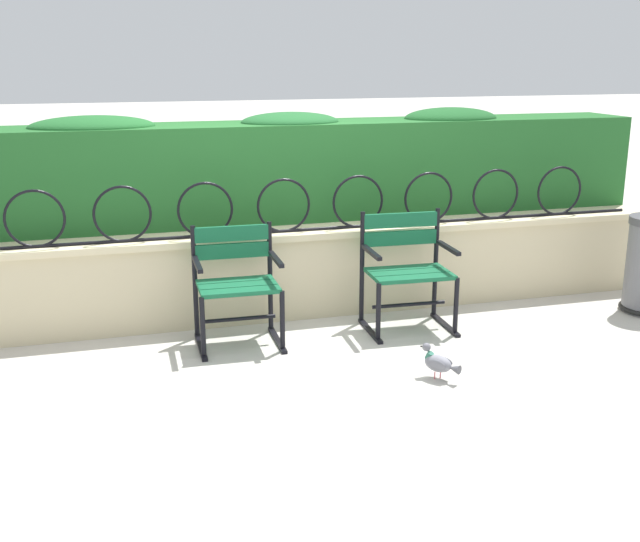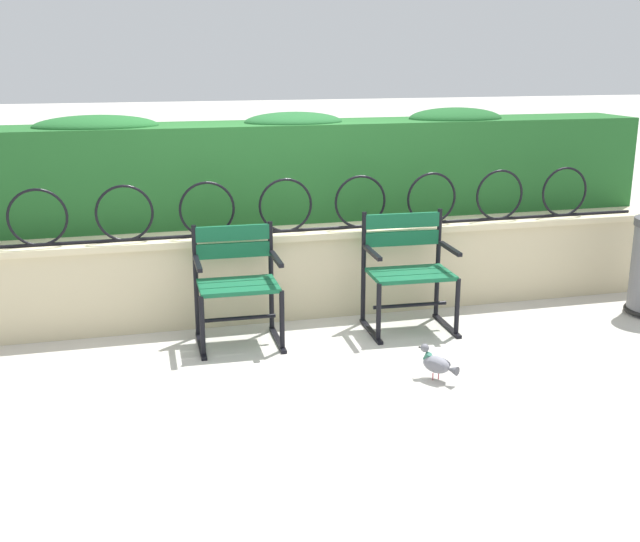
# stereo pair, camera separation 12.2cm
# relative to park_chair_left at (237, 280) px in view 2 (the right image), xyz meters

# --- Properties ---
(ground_plane) EXTENTS (60.00, 60.00, 0.00)m
(ground_plane) POSITION_rel_park_chair_left_xyz_m (0.56, -0.33, -0.46)
(ground_plane) COLOR #BCB7AD
(stone_wall) EXTENTS (6.39, 0.41, 0.69)m
(stone_wall) POSITION_rel_park_chair_left_xyz_m (0.56, 0.51, -0.11)
(stone_wall) COLOR beige
(stone_wall) RESTS_ON ground
(iron_arch_fence) EXTENTS (5.87, 0.02, 0.42)m
(iron_arch_fence) POSITION_rel_park_chair_left_xyz_m (0.47, 0.43, 0.42)
(iron_arch_fence) COLOR black
(iron_arch_fence) RESTS_ON stone_wall
(hedge_row) EXTENTS (6.26, 0.63, 0.88)m
(hedge_row) POSITION_rel_park_chair_left_xyz_m (0.56, 1.00, 0.66)
(hedge_row) COLOR #236028
(hedge_row) RESTS_ON stone_wall
(park_chair_left) EXTENTS (0.61, 0.54, 0.84)m
(park_chair_left) POSITION_rel_park_chair_left_xyz_m (0.00, 0.00, 0.00)
(park_chair_left) COLOR #145B38
(park_chair_left) RESTS_ON ground
(park_chair_right) EXTENTS (0.66, 0.55, 0.88)m
(park_chair_right) POSITION_rel_park_chair_left_xyz_m (1.29, -0.03, 0.01)
(park_chair_right) COLOR #145B38
(park_chair_right) RESTS_ON ground
(pigeon_near_chairs) EXTENTS (0.21, 0.26, 0.22)m
(pigeon_near_chairs) POSITION_rel_park_chair_left_xyz_m (1.12, -1.03, -0.35)
(pigeon_near_chairs) COLOR gray
(pigeon_near_chairs) RESTS_ON ground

